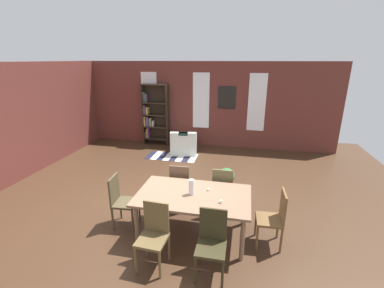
% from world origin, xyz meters
% --- Properties ---
extents(ground_plane, '(10.84, 10.84, 0.00)m').
position_xyz_m(ground_plane, '(0.00, 0.00, 0.00)').
color(ground_plane, '#412A1B').
extents(back_wall_brick, '(8.74, 0.12, 2.81)m').
position_xyz_m(back_wall_brick, '(0.00, 4.23, 1.41)').
color(back_wall_brick, brown).
rests_on(back_wall_brick, ground).
extents(window_pane_0, '(0.55, 0.02, 1.83)m').
position_xyz_m(window_pane_0, '(-1.81, 4.16, 1.55)').
color(window_pane_0, white).
extents(window_pane_1, '(0.55, 0.02, 1.83)m').
position_xyz_m(window_pane_1, '(0.00, 4.16, 1.55)').
color(window_pane_1, white).
extents(window_pane_2, '(0.55, 0.02, 1.83)m').
position_xyz_m(window_pane_2, '(1.81, 4.16, 1.55)').
color(window_pane_2, white).
extents(dining_table, '(1.85, 1.09, 0.76)m').
position_xyz_m(dining_table, '(0.74, -0.65, 0.68)').
color(dining_table, '#805F48').
rests_on(dining_table, ground).
extents(vase_on_table, '(0.09, 0.09, 0.26)m').
position_xyz_m(vase_on_table, '(0.71, -0.65, 0.89)').
color(vase_on_table, silver).
rests_on(vase_on_table, dining_table).
extents(tealight_candle_0, '(0.04, 0.04, 0.04)m').
position_xyz_m(tealight_candle_0, '(0.96, -0.47, 0.78)').
color(tealight_candle_0, silver).
rests_on(tealight_candle_0, dining_table).
extents(tealight_candle_1, '(0.04, 0.04, 0.05)m').
position_xyz_m(tealight_candle_1, '(1.20, -0.83, 0.78)').
color(tealight_candle_1, silver).
rests_on(tealight_candle_1, dining_table).
extents(dining_chair_far_right, '(0.41, 0.41, 0.95)m').
position_xyz_m(dining_chair_far_right, '(1.15, 0.12, 0.51)').
color(dining_chair_far_right, brown).
rests_on(dining_chair_far_right, ground).
extents(dining_chair_near_left, '(0.42, 0.42, 0.95)m').
position_xyz_m(dining_chair_near_left, '(0.32, -1.42, 0.51)').
color(dining_chair_near_left, brown).
rests_on(dining_chair_near_left, ground).
extents(dining_chair_head_right, '(0.42, 0.42, 0.95)m').
position_xyz_m(dining_chair_head_right, '(2.04, -0.65, 0.51)').
color(dining_chair_head_right, brown).
rests_on(dining_chair_head_right, ground).
extents(dining_chair_head_left, '(0.43, 0.43, 0.95)m').
position_xyz_m(dining_chair_head_left, '(-0.56, -0.66, 0.51)').
color(dining_chair_head_left, '#4A402A').
rests_on(dining_chair_head_left, ground).
extents(dining_chair_near_right, '(0.40, 0.40, 0.95)m').
position_xyz_m(dining_chair_near_right, '(1.15, -1.42, 0.51)').
color(dining_chair_near_right, '#302B17').
rests_on(dining_chair_near_right, ground).
extents(dining_chair_far_left, '(0.41, 0.41, 0.95)m').
position_xyz_m(dining_chair_far_left, '(0.32, 0.12, 0.51)').
color(dining_chair_far_left, brown).
rests_on(dining_chair_far_left, ground).
extents(bookshelf_tall, '(0.90, 0.29, 2.09)m').
position_xyz_m(bookshelf_tall, '(-1.61, 3.99, 1.03)').
color(bookshelf_tall, '#2D2319').
rests_on(bookshelf_tall, ground).
extents(armchair_white, '(0.92, 0.92, 0.75)m').
position_xyz_m(armchair_white, '(-0.38, 3.27, 0.28)').
color(armchair_white, silver).
rests_on(armchair_white, ground).
extents(potted_plant_by_shelf, '(0.38, 0.38, 0.53)m').
position_xyz_m(potted_plant_by_shelf, '(1.15, 1.06, 0.30)').
color(potted_plant_by_shelf, '#9E6042').
rests_on(potted_plant_by_shelf, ground).
extents(striped_rug, '(1.54, 0.73, 0.01)m').
position_xyz_m(striped_rug, '(-0.67, 2.85, 0.00)').
color(striped_rug, '#1E1E33').
rests_on(striped_rug, ground).
extents(framed_picture, '(0.56, 0.03, 0.72)m').
position_xyz_m(framed_picture, '(0.84, 4.15, 1.68)').
color(framed_picture, black).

